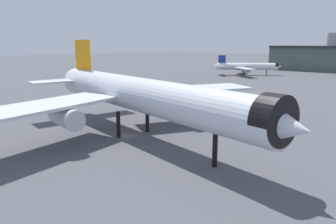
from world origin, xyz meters
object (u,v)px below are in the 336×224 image
airliner_near_gate (140,95)px  traffic_cone_near_nose (296,120)px  airliner_far_taxiway (247,66)px  service_truck_front (187,97)px  baggage_cart_trailing (273,109)px

airliner_near_gate → traffic_cone_near_nose: 39.15m
airliner_far_taxiway → service_truck_front: size_ratio=5.68×
baggage_cart_trailing → traffic_cone_near_nose: 10.14m
airliner_near_gate → service_truck_front: bearing=125.9°
airliner_far_taxiway → baggage_cart_trailing: airliner_far_taxiway is taller
airliner_near_gate → baggage_cart_trailing: airliner_near_gate is taller
airliner_near_gate → baggage_cart_trailing: bearing=87.4°
airliner_near_gate → traffic_cone_near_nose: (13.83, 35.75, -7.98)m
service_truck_front → baggage_cart_trailing: service_truck_front is taller
airliner_near_gate → baggage_cart_trailing: size_ratio=24.55×
traffic_cone_near_nose → airliner_near_gate: bearing=-111.1°
airliner_far_taxiway → service_truck_front: airliner_far_taxiway is taller
airliner_near_gate → airliner_far_taxiway: 134.73m
airliner_near_gate → traffic_cone_near_nose: bearing=73.1°
baggage_cart_trailing → traffic_cone_near_nose: baggage_cart_trailing is taller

